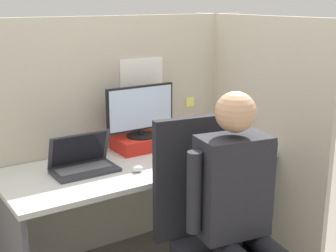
# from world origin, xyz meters

# --- Properties ---
(cubicle_panel_back) EXTENTS (2.18, 0.05, 1.57)m
(cubicle_panel_back) POSITION_xyz_m (0.00, 0.72, 0.79)
(cubicle_panel_back) COLOR #B7AD99
(cubicle_panel_back) RESTS_ON ground
(cubicle_panel_right) EXTENTS (0.04, 1.33, 1.57)m
(cubicle_panel_right) POSITION_xyz_m (0.87, 0.28, 0.79)
(cubicle_panel_right) COLOR #B7AD99
(cubicle_panel_right) RESTS_ON ground
(desk) EXTENTS (1.68, 0.69, 0.71)m
(desk) POSITION_xyz_m (0.00, 0.35, 0.55)
(desk) COLOR #B7B7B2
(desk) RESTS_ON ground
(paper_box) EXTENTS (0.35, 0.23, 0.09)m
(paper_box) POSITION_xyz_m (0.13, 0.55, 0.76)
(paper_box) COLOR red
(paper_box) RESTS_ON desk
(monitor) EXTENTS (0.48, 0.19, 0.34)m
(monitor) POSITION_xyz_m (0.13, 0.55, 0.97)
(monitor) COLOR black
(monitor) RESTS_ON paper_box
(laptop) EXTENTS (0.37, 0.22, 0.22)m
(laptop) POSITION_xyz_m (-0.36, 0.38, 0.76)
(laptop) COLOR #2D2D33
(laptop) RESTS_ON desk
(mouse) EXTENTS (0.06, 0.04, 0.04)m
(mouse) POSITION_xyz_m (-0.10, 0.19, 0.73)
(mouse) COLOR silver
(mouse) RESTS_ON desk
(stapler) EXTENTS (0.05, 0.13, 0.04)m
(stapler) POSITION_xyz_m (0.76, 0.32, 0.74)
(stapler) COLOR #2D2D33
(stapler) RESTS_ON desk
(carrot_toy) EXTENTS (0.04, 0.15, 0.04)m
(carrot_toy) POSITION_xyz_m (0.05, 0.12, 0.73)
(carrot_toy) COLOR orange
(carrot_toy) RESTS_ON desk
(office_chair) EXTENTS (0.54, 0.60, 1.10)m
(office_chair) POSITION_xyz_m (0.04, -0.33, 0.55)
(office_chair) COLOR black
(office_chair) RESTS_ON ground
(person) EXTENTS (0.47, 0.47, 1.27)m
(person) POSITION_xyz_m (0.07, -0.50, 0.73)
(person) COLOR black
(person) RESTS_ON ground
(coffee_mug) EXTENTS (0.09, 0.09, 0.09)m
(coffee_mug) POSITION_xyz_m (0.50, 0.59, 0.76)
(coffee_mug) COLOR white
(coffee_mug) RESTS_ON desk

